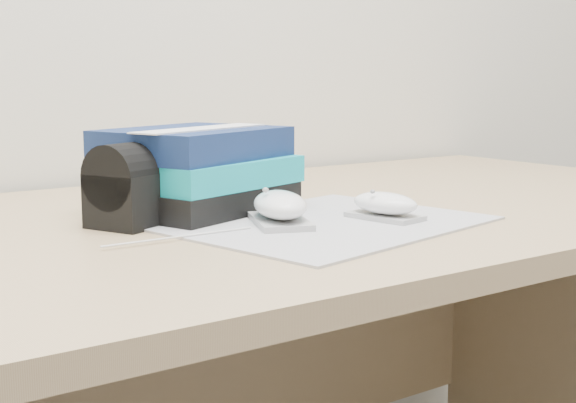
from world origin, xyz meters
TOP-DOWN VIEW (x-y plane):
  - desk at (0.00, 1.64)m, footprint 1.60×0.80m
  - mousepad at (-0.02, 1.45)m, footprint 0.44×0.37m
  - mouse_rear at (-0.07, 1.48)m, footprint 0.10×0.13m
  - mouse_front at (0.06, 1.43)m, footprint 0.07×0.11m
  - usb_cable at (-0.22, 1.47)m, footprint 0.19×0.00m
  - book_stack at (-0.11, 1.63)m, footprint 0.29×0.26m
  - pouch at (-0.21, 1.60)m, footprint 0.14×0.12m

SIDE VIEW (x-z plane):
  - desk at x=0.00m, z-range 0.13..0.86m
  - mousepad at x=-0.02m, z-range 0.73..0.73m
  - usb_cable at x=-0.22m, z-range 0.73..0.74m
  - mouse_front at x=0.06m, z-range 0.73..0.77m
  - mouse_rear at x=-0.07m, z-range 0.73..0.78m
  - pouch at x=-0.21m, z-range 0.73..0.83m
  - book_stack at x=-0.11m, z-range 0.73..0.85m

